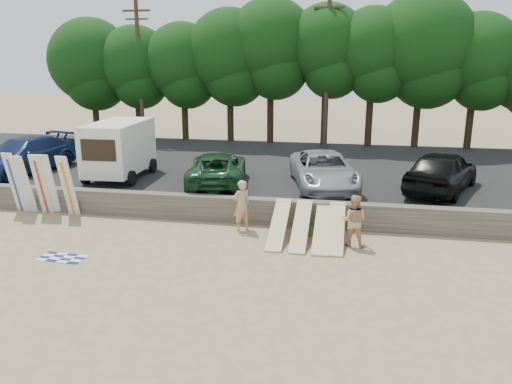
% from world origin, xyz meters
% --- Properties ---
extents(ground, '(120.00, 120.00, 0.00)m').
position_xyz_m(ground, '(0.00, 0.00, 0.00)').
color(ground, tan).
rests_on(ground, ground).
extents(seawall, '(44.00, 0.50, 1.00)m').
position_xyz_m(seawall, '(0.00, 3.00, 0.50)').
color(seawall, '#6B6356').
rests_on(seawall, ground).
extents(parking_lot, '(44.00, 14.50, 0.70)m').
position_xyz_m(parking_lot, '(0.00, 10.50, 0.35)').
color(parking_lot, '#282828').
rests_on(parking_lot, ground).
extents(treeline, '(33.99, 6.39, 9.41)m').
position_xyz_m(treeline, '(0.49, 17.56, 6.39)').
color(treeline, '#382616').
rests_on(treeline, parking_lot).
extents(utility_poles, '(25.80, 0.26, 9.00)m').
position_xyz_m(utility_poles, '(2.00, 16.00, 5.43)').
color(utility_poles, '#473321').
rests_on(utility_poles, parking_lot).
extents(box_trailer, '(2.49, 4.24, 2.64)m').
position_xyz_m(box_trailer, '(-7.04, 6.26, 2.18)').
color(box_trailer, white).
rests_on(box_trailer, parking_lot).
extents(car_0, '(3.59, 6.28, 1.72)m').
position_xyz_m(car_0, '(-12.22, 6.45, 1.56)').
color(car_0, '#142249').
rests_on(car_0, parking_lot).
extents(car_1, '(3.46, 5.71, 1.48)m').
position_xyz_m(car_1, '(-2.21, 5.90, 1.44)').
color(car_1, '#153C1E').
rests_on(car_1, parking_lot).
extents(car_2, '(3.68, 5.89, 1.52)m').
position_xyz_m(car_2, '(2.47, 6.36, 1.46)').
color(car_2, '#A0A1A5').
rests_on(car_2, parking_lot).
extents(car_3, '(4.05, 5.69, 1.80)m').
position_xyz_m(car_3, '(7.44, 6.58, 1.60)').
color(car_3, black).
rests_on(car_3, parking_lot).
extents(surfboard_upright_0, '(0.56, 0.62, 2.56)m').
position_xyz_m(surfboard_upright_0, '(-9.89, 2.50, 1.28)').
color(surfboard_upright_0, silver).
rests_on(surfboard_upright_0, ground).
extents(surfboard_upright_1, '(0.57, 0.87, 2.50)m').
position_xyz_m(surfboard_upright_1, '(-9.37, 2.37, 1.25)').
color(surfboard_upright_1, silver).
rests_on(surfboard_upright_1, ground).
extents(surfboard_upright_2, '(0.50, 0.62, 2.55)m').
position_xyz_m(surfboard_upright_2, '(-8.67, 2.47, 1.28)').
color(surfboard_upright_2, silver).
rests_on(surfboard_upright_2, ground).
extents(surfboard_upright_3, '(0.52, 0.65, 2.55)m').
position_xyz_m(surfboard_upright_3, '(-8.35, 2.50, 1.27)').
color(surfboard_upright_3, silver).
rests_on(surfboard_upright_3, ground).
extents(surfboard_upright_4, '(0.52, 0.67, 2.55)m').
position_xyz_m(surfboard_upright_4, '(-7.46, 2.42, 1.27)').
color(surfboard_upright_4, silver).
rests_on(surfboard_upright_4, ground).
extents(surfboard_low_0, '(0.56, 2.85, 1.06)m').
position_xyz_m(surfboard_low_0, '(1.19, 1.53, 0.53)').
color(surfboard_low_0, '#D8C588').
rests_on(surfboard_low_0, ground).
extents(surfboard_low_1, '(0.56, 2.85, 1.06)m').
position_xyz_m(surfboard_low_1, '(1.99, 1.49, 0.53)').
color(surfboard_low_1, '#D8C588').
rests_on(surfboard_low_1, ground).
extents(surfboard_low_2, '(0.56, 2.88, 0.99)m').
position_xyz_m(surfboard_low_2, '(2.74, 1.48, 0.50)').
color(surfboard_low_2, '#D8C588').
rests_on(surfboard_low_2, ground).
extents(surfboard_low_3, '(0.56, 2.86, 1.05)m').
position_xyz_m(surfboard_low_3, '(3.21, 1.51, 0.52)').
color(surfboard_low_3, '#D8C588').
rests_on(surfboard_low_3, ground).
extents(beachgoer_a, '(0.83, 0.81, 1.93)m').
position_xyz_m(beachgoer_a, '(-0.28, 2.09, 0.96)').
color(beachgoer_a, tan).
rests_on(beachgoer_a, ground).
extents(beachgoer_b, '(0.98, 0.82, 1.82)m').
position_xyz_m(beachgoer_b, '(3.79, 1.24, 0.91)').
color(beachgoer_b, tan).
rests_on(beachgoer_b, ground).
extents(cooler, '(0.44, 0.38, 0.32)m').
position_xyz_m(cooler, '(2.20, 1.99, 0.16)').
color(cooler, '#227D3B').
rests_on(cooler, ground).
extents(gear_bag, '(0.34, 0.29, 0.22)m').
position_xyz_m(gear_bag, '(2.43, 1.98, 0.11)').
color(gear_bag, '#C85A17').
rests_on(gear_bag, ground).
extents(beach_towel, '(1.58, 1.58, 0.00)m').
position_xyz_m(beach_towel, '(-5.43, -1.59, 0.01)').
color(beach_towel, white).
rests_on(beach_towel, ground).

